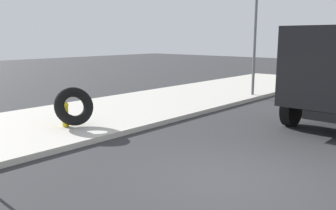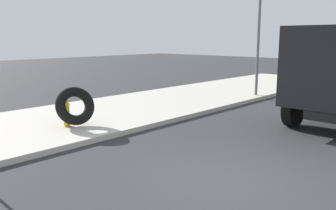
# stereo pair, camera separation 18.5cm
# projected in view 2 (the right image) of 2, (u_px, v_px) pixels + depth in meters

# --- Properties ---
(ground_plane) EXTENTS (80.00, 80.00, 0.00)m
(ground_plane) POSITION_uv_depth(u_px,v_px,m) (232.00, 182.00, 6.77)
(ground_plane) COLOR #2D2D30
(sidewalk_curb) EXTENTS (36.00, 5.00, 0.15)m
(sidewalk_curb) POSITION_uv_depth(u_px,v_px,m) (52.00, 124.00, 11.07)
(sidewalk_curb) COLOR #BCB7AD
(sidewalk_curb) RESTS_ON ground
(fire_hydrant) EXTENTS (0.21, 0.47, 0.73)m
(fire_hydrant) POSITION_uv_depth(u_px,v_px,m) (66.00, 113.00, 10.38)
(fire_hydrant) COLOR yellow
(fire_hydrant) RESTS_ON sidewalk_curb
(loose_tire) EXTENTS (1.30, 1.00, 1.17)m
(loose_tire) POSITION_uv_depth(u_px,v_px,m) (75.00, 106.00, 10.43)
(loose_tire) COLOR black
(loose_tire) RESTS_ON sidewalk_curb
(street_light_pole) EXTENTS (0.12, 0.12, 5.57)m
(street_light_pole) POSITION_uv_depth(u_px,v_px,m) (259.00, 32.00, 15.63)
(street_light_pole) COLOR #595B5E
(street_light_pole) RESTS_ON sidewalk_curb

